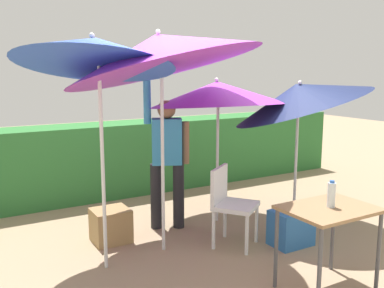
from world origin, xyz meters
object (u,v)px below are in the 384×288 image
at_px(person_vendor, 167,155).
at_px(chair_plastic, 230,201).
at_px(umbrella_orange, 160,52).
at_px(cooler_box, 291,228).
at_px(umbrella_yellow, 299,96).
at_px(crate_cardboard, 111,225).
at_px(bottle_water, 331,195).
at_px(umbrella_rainbow, 95,52).
at_px(folding_table, 329,218).
at_px(umbrella_navy, 217,94).

relative_size(person_vendor, chair_plastic, 2.11).
xyz_separation_m(umbrella_orange, cooler_box, (1.34, -0.57, -1.94)).
bearing_deg(person_vendor, umbrella_yellow, -23.73).
distance_m(umbrella_yellow, cooler_box, 1.63).
relative_size(person_vendor, crate_cardboard, 4.57).
bearing_deg(bottle_water, umbrella_rainbow, 138.25).
relative_size(umbrella_rainbow, umbrella_orange, 0.94).
xyz_separation_m(umbrella_rainbow, crate_cardboard, (0.29, 0.59, -1.93)).
distance_m(cooler_box, bottle_water, 1.22).
relative_size(folding_table, bottle_water, 3.33).
height_order(folding_table, bottle_water, bottle_water).
bearing_deg(umbrella_orange, person_vendor, 58.61).
relative_size(crate_cardboard, folding_table, 0.51).
bearing_deg(bottle_water, umbrella_orange, 121.77).
bearing_deg(crate_cardboard, person_vendor, 5.48).
distance_m(umbrella_navy, bottle_water, 2.15).
relative_size(umbrella_yellow, cooler_box, 4.78).
distance_m(umbrella_rainbow, umbrella_orange, 0.69).
bearing_deg(umbrella_rainbow, umbrella_yellow, 0.14).
bearing_deg(umbrella_orange, bottle_water, -58.23).
bearing_deg(folding_table, crate_cardboard, 122.77).
bearing_deg(folding_table, umbrella_yellow, 56.02).
height_order(person_vendor, crate_cardboard, person_vendor).
distance_m(person_vendor, cooler_box, 1.70).
xyz_separation_m(cooler_box, crate_cardboard, (-1.73, 1.11, -0.01)).
relative_size(umbrella_orange, chair_plastic, 3.00).
xyz_separation_m(umbrella_navy, bottle_water, (-0.12, -2.00, -0.78)).
bearing_deg(chair_plastic, bottle_water, -81.85).
distance_m(umbrella_rainbow, umbrella_navy, 1.87).
xyz_separation_m(umbrella_rainbow, umbrella_yellow, (2.57, 0.01, -0.48)).
bearing_deg(umbrella_orange, crate_cardboard, 126.12).
distance_m(umbrella_rainbow, bottle_water, 2.48).
xyz_separation_m(umbrella_navy, cooler_box, (0.30, -1.09, -1.46)).
xyz_separation_m(umbrella_yellow, cooler_box, (-0.54, -0.52, -1.44)).
distance_m(chair_plastic, bottle_water, 1.34).
bearing_deg(crate_cardboard, cooler_box, -32.68).
xyz_separation_m(person_vendor, chair_plastic, (0.37, -0.83, -0.42)).
distance_m(person_vendor, bottle_water, 2.18).
height_order(umbrella_yellow, folding_table, umbrella_yellow).
height_order(umbrella_yellow, cooler_box, umbrella_yellow).
relative_size(cooler_box, bottle_water, 1.87).
height_order(umbrella_yellow, crate_cardboard, umbrella_yellow).
xyz_separation_m(crate_cardboard, folding_table, (1.30, -2.03, 0.48)).
bearing_deg(umbrella_yellow, chair_plastic, -171.68).
xyz_separation_m(folding_table, bottle_water, (0.01, -0.00, 0.21)).
xyz_separation_m(umbrella_navy, folding_table, (-0.13, -2.00, -0.99)).
distance_m(chair_plastic, cooler_box, 0.76).
bearing_deg(cooler_box, chair_plastic, 149.24).
bearing_deg(crate_cardboard, umbrella_navy, -1.03).
bearing_deg(umbrella_orange, umbrella_navy, 26.34).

